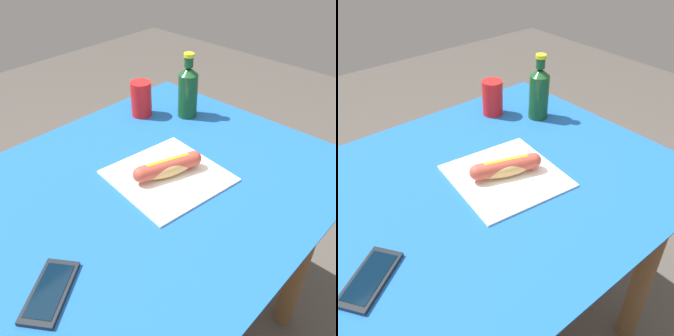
% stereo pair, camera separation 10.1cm
% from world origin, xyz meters
% --- Properties ---
extents(ground_plane, '(6.00, 6.00, 0.00)m').
position_xyz_m(ground_plane, '(0.00, 0.00, 0.00)').
color(ground_plane, '#47423D').
rests_on(ground_plane, ground).
extents(dining_table, '(1.04, 0.86, 0.77)m').
position_xyz_m(dining_table, '(0.00, 0.00, 0.62)').
color(dining_table, brown).
rests_on(dining_table, ground).
extents(paper_wrapper, '(0.31, 0.31, 0.01)m').
position_xyz_m(paper_wrapper, '(-0.04, 0.02, 0.77)').
color(paper_wrapper, white).
rests_on(paper_wrapper, dining_table).
extents(hot_dog, '(0.20, 0.10, 0.05)m').
position_xyz_m(hot_dog, '(-0.04, 0.02, 0.80)').
color(hot_dog, tan).
rests_on(hot_dog, paper_wrapper).
extents(cell_phone, '(0.16, 0.14, 0.01)m').
position_xyz_m(cell_phone, '(0.38, 0.11, 0.78)').
color(cell_phone, black).
rests_on(cell_phone, dining_table).
extents(soda_bottle, '(0.07, 0.07, 0.22)m').
position_xyz_m(soda_bottle, '(-0.35, -0.17, 0.87)').
color(soda_bottle, '#14471E').
rests_on(soda_bottle, dining_table).
extents(drinking_cup, '(0.07, 0.07, 0.12)m').
position_xyz_m(drinking_cup, '(-0.25, -0.29, 0.83)').
color(drinking_cup, red).
rests_on(drinking_cup, dining_table).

